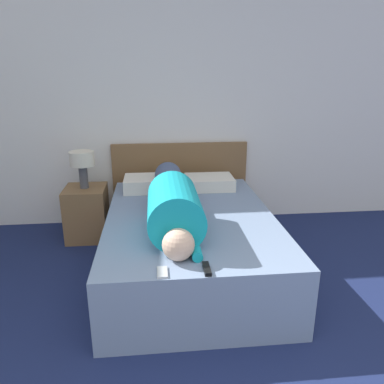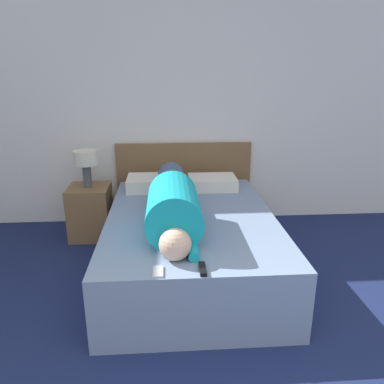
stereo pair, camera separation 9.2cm
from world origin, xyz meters
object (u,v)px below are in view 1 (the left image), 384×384
pillow_near_headboard (150,183)px  pillow_second (209,182)px  table_lamp (82,162)px  nightstand (87,213)px  cell_phone (162,272)px  person_lying (173,202)px  tv_remote (207,269)px  bed (190,242)px

pillow_near_headboard → pillow_second: size_ratio=1.05×
table_lamp → pillow_second: size_ratio=0.77×
nightstand → pillow_near_headboard: (0.66, -0.05, 0.31)m
pillow_near_headboard → cell_phone: 1.67m
pillow_second → person_lying: bearing=-116.0°
nightstand → tv_remote: (1.01, -1.71, 0.26)m
bed → pillow_near_headboard: 0.87m
bed → table_lamp: bearing=142.2°
nightstand → pillow_near_headboard: pillow_near_headboard is taller
person_lying → tv_remote: 0.83m
table_lamp → person_lying: (0.85, -0.91, -0.13)m
nightstand → cell_phone: nightstand is taller
bed → cell_phone: bearing=-105.6°
nightstand → table_lamp: size_ratio=1.45×
pillow_near_headboard → table_lamp: bearing=175.8°
bed → tv_remote: size_ratio=13.55×
bed → nightstand: (-1.00, 0.77, 0.01)m
nightstand → cell_phone: (0.74, -1.71, 0.25)m
bed → table_lamp: (-1.00, 0.77, 0.56)m
bed → pillow_second: pillow_second is taller
nightstand → person_lying: person_lying is taller
pillow_second → tv_remote: bearing=-98.9°
tv_remote → nightstand: bearing=120.6°
pillow_second → cell_phone: bearing=-107.7°
bed → pillow_near_headboard: bearing=115.1°
nightstand → tv_remote: 2.00m
bed → table_lamp: size_ratio=5.43×
pillow_second → tv_remote: 1.68m
pillow_near_headboard → cell_phone: bearing=-87.3°
nightstand → pillow_near_headboard: size_ratio=1.07×
tv_remote → pillow_second: bearing=81.1°
pillow_near_headboard → tv_remote: (0.35, -1.66, -0.05)m
pillow_near_headboard → tv_remote: bearing=-78.1°
table_lamp → pillow_second: 1.29m
tv_remote → cell_phone: size_ratio=1.15×
pillow_second → cell_phone: size_ratio=3.72×
bed → pillow_second: (0.27, 0.73, 0.32)m
tv_remote → table_lamp: bearing=120.6°
person_lying → pillow_second: (0.42, 0.86, -0.11)m
table_lamp → cell_phone: (0.74, -1.71, -0.29)m
pillow_near_headboard → cell_phone: (0.08, -1.66, -0.06)m
bed → person_lying: (-0.15, -0.14, 0.43)m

